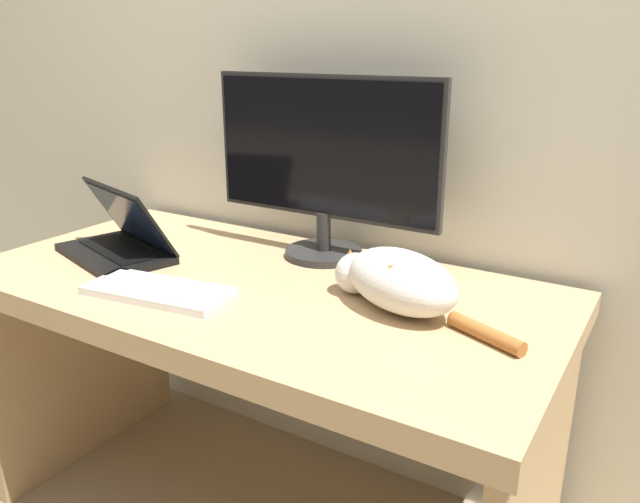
{
  "coord_description": "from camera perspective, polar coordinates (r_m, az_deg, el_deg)",
  "views": [
    {
      "loc": [
        0.9,
        -0.79,
        1.32
      ],
      "look_at": [
        0.21,
        0.34,
        0.88
      ],
      "focal_mm": 35.0,
      "sensor_mm": 36.0,
      "label": 1
    }
  ],
  "objects": [
    {
      "name": "laptop",
      "position": [
        1.83,
        -17.86,
        0.87
      ],
      "size": [
        0.39,
        0.3,
        0.2
      ],
      "rotation": [
        0.0,
        0.0,
        -0.3
      ],
      "color": "black",
      "rests_on": "desk"
    },
    {
      "name": "monitor",
      "position": [
        1.69,
        0.38,
        8.22
      ],
      "size": [
        0.68,
        0.22,
        0.49
      ],
      "color": "#282828",
      "rests_on": "desk"
    },
    {
      "name": "external_keyboard",
      "position": [
        1.53,
        -14.56,
        -3.5
      ],
      "size": [
        0.37,
        0.2,
        0.02
      ],
      "rotation": [
        0.0,
        0.0,
        0.14
      ],
      "color": "white",
      "rests_on": "desk"
    },
    {
      "name": "cat",
      "position": [
        1.4,
        7.13,
        -2.55
      ],
      "size": [
        0.48,
        0.28,
        0.13
      ],
      "rotation": [
        0.0,
        0.0,
        -0.4
      ],
      "color": "silver",
      "rests_on": "desk"
    },
    {
      "name": "wall_back",
      "position": [
        1.84,
        2.06,
        17.79
      ],
      "size": [
        6.4,
        0.06,
        2.6
      ],
      "color": "beige",
      "rests_on": "ground_plane"
    },
    {
      "name": "desk",
      "position": [
        1.64,
        -5.77,
        -7.82
      ],
      "size": [
        1.51,
        0.75,
        0.75
      ],
      "color": "tan",
      "rests_on": "ground_plane"
    }
  ]
}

